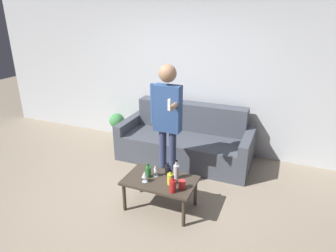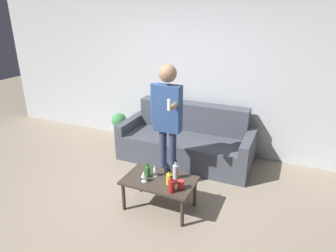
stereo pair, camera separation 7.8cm
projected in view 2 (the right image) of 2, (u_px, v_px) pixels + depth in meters
name	position (u px, v px, depth m)	size (l,w,h in m)	color
ground_plane	(127.00, 208.00, 3.84)	(16.00, 16.00, 0.00)	gray
wall_back	(187.00, 73.00, 5.16)	(8.00, 0.06, 2.70)	silver
couch	(187.00, 141.00, 5.01)	(2.16, 0.93, 0.90)	#474C56
coffee_table	(159.00, 183.00, 3.72)	(0.89, 0.54, 0.41)	#3D3328
bottle_orange	(169.00, 179.00, 3.59)	(0.08, 0.08, 0.19)	yellow
bottle_green	(176.00, 171.00, 3.70)	(0.07, 0.07, 0.25)	silver
bottle_dark	(167.00, 170.00, 3.80)	(0.08, 0.08, 0.16)	black
bottle_yellow	(172.00, 185.00, 3.43)	(0.08, 0.08, 0.21)	#B21E1E
bottle_red	(148.00, 171.00, 3.74)	(0.07, 0.07, 0.19)	#23752D
wine_glass_near	(155.00, 169.00, 3.75)	(0.07, 0.07, 0.15)	silver
wine_glass_far	(144.00, 174.00, 3.63)	(0.07, 0.07, 0.15)	silver
cup_on_table	(181.00, 185.00, 3.50)	(0.08, 0.08, 0.10)	red
person_standing_front	(167.00, 115.00, 3.98)	(0.43, 0.43, 1.74)	navy
potted_plant	(119.00, 122.00, 5.75)	(0.29, 0.29, 0.53)	#4C4C51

